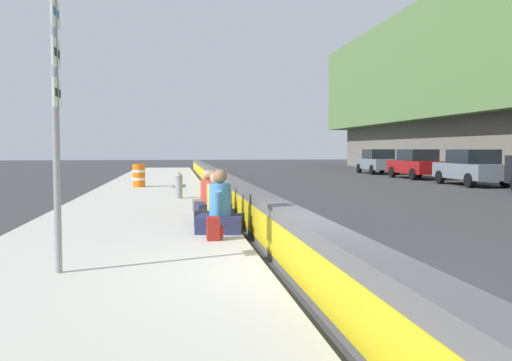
# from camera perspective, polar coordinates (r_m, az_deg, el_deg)

# --- Properties ---
(ground_plane) EXTENTS (160.00, 160.00, 0.00)m
(ground_plane) POSITION_cam_1_polar(r_m,az_deg,el_deg) (7.33, 5.05, -10.34)
(ground_plane) COLOR #353538
(ground_plane) RESTS_ON ground
(sidewalk_strip) EXTENTS (80.00, 4.40, 0.14)m
(sidewalk_strip) POSITION_cam_1_polar(r_m,az_deg,el_deg) (7.18, -16.31, -10.17)
(sidewalk_strip) COLOR #B5B2A8
(sidewalk_strip) RESTS_ON ground_plane
(jersey_barrier) EXTENTS (76.00, 0.45, 0.85)m
(jersey_barrier) POSITION_cam_1_polar(r_m,az_deg,el_deg) (7.24, 5.04, -7.08)
(jersey_barrier) COLOR #545456
(jersey_barrier) RESTS_ON ground_plane
(route_sign_post) EXTENTS (0.44, 0.09, 3.60)m
(route_sign_post) POSITION_cam_1_polar(r_m,az_deg,el_deg) (7.37, -20.29, 7.04)
(route_sign_post) COLOR gray
(route_sign_post) RESTS_ON sidewalk_strip
(fire_hydrant) EXTENTS (0.26, 0.46, 0.88)m
(fire_hydrant) POSITION_cam_1_polar(r_m,az_deg,el_deg) (17.64, -8.13, -0.41)
(fire_hydrant) COLOR gray
(fire_hydrant) RESTS_ON sidewalk_strip
(seated_person_foreground) EXTENTS (0.90, 1.00, 1.21)m
(seated_person_foreground) POSITION_cam_1_polar(r_m,az_deg,el_deg) (10.39, -3.80, -3.38)
(seated_person_foreground) COLOR #23284C
(seated_person_foreground) RESTS_ON sidewalk_strip
(seated_person_middle) EXTENTS (0.86, 0.95, 1.11)m
(seated_person_middle) POSITION_cam_1_polar(r_m,az_deg,el_deg) (11.51, -4.22, -2.89)
(seated_person_middle) COLOR black
(seated_person_middle) RESTS_ON sidewalk_strip
(seated_person_rear) EXTENTS (0.76, 0.86, 1.10)m
(seated_person_rear) POSITION_cam_1_polar(r_m,az_deg,el_deg) (12.97, -4.55, -2.20)
(seated_person_rear) COLOR #23284C
(seated_person_rear) RESTS_ON sidewalk_strip
(seated_person_far) EXTENTS (0.67, 0.76, 1.05)m
(seated_person_far) POSITION_cam_1_polar(r_m,az_deg,el_deg) (13.95, -5.12, -1.88)
(seated_person_far) COLOR #706651
(seated_person_far) RESTS_ON sidewalk_strip
(backpack) EXTENTS (0.32, 0.28, 0.40)m
(backpack) POSITION_cam_1_polar(r_m,az_deg,el_deg) (9.55, -4.46, -5.08)
(backpack) COLOR maroon
(backpack) RESTS_ON sidewalk_strip
(construction_barrel) EXTENTS (0.54, 0.54, 0.95)m
(construction_barrel) POSITION_cam_1_polar(r_m,az_deg,el_deg) (23.24, -12.21, 0.52)
(construction_barrel) COLOR orange
(construction_barrel) RESTS_ON sidewalk_strip
(parked_car_fourth) EXTENTS (4.55, 2.05, 1.71)m
(parked_car_fourth) POSITION_cam_1_polar(r_m,az_deg,el_deg) (27.58, 21.73, 1.29)
(parked_car_fourth) COLOR slate
(parked_car_fourth) RESTS_ON ground_plane
(parked_car_midline) EXTENTS (4.51, 1.97, 1.71)m
(parked_car_midline) POSITION_cam_1_polar(r_m,az_deg,el_deg) (32.98, 16.54, 1.69)
(parked_car_midline) COLOR maroon
(parked_car_midline) RESTS_ON ground_plane
(parked_car_far) EXTENTS (4.55, 2.04, 1.71)m
(parked_car_far) POSITION_cam_1_polar(r_m,az_deg,el_deg) (38.83, 12.67, 1.97)
(parked_car_far) COLOR slate
(parked_car_far) RESTS_ON ground_plane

